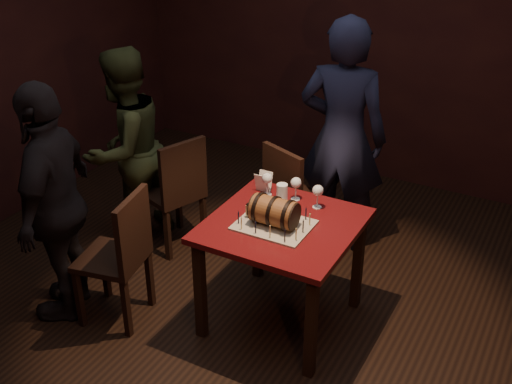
{
  "coord_description": "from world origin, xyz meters",
  "views": [
    {
      "loc": [
        1.66,
        -2.97,
        2.77
      ],
      "look_at": [
        0.01,
        0.05,
        0.95
      ],
      "focal_mm": 45.0,
      "sensor_mm": 36.0,
      "label": 1
    }
  ],
  "objects_px": {
    "person_left_rear": "(125,150)",
    "chair_left_front": "(122,252)",
    "pint_of_ale": "(282,195)",
    "wine_glass_mid": "(296,184)",
    "wine_glass_right": "(318,191)",
    "chair_left_rear": "(177,188)",
    "barrel_cake": "(274,212)",
    "wine_glass_left": "(267,179)",
    "pub_table": "(282,238)",
    "person_left_front": "(56,203)",
    "chair_back": "(292,197)",
    "person_back": "(342,138)"
  },
  "relations": [
    {
      "from": "pint_of_ale",
      "to": "person_left_rear",
      "type": "distance_m",
      "value": 1.42
    },
    {
      "from": "wine_glass_left",
      "to": "chair_left_front",
      "type": "height_order",
      "value": "chair_left_front"
    },
    {
      "from": "chair_back",
      "to": "wine_glass_left",
      "type": "bearing_deg",
      "value": -87.6
    },
    {
      "from": "pub_table",
      "to": "chair_left_front",
      "type": "distance_m",
      "value": 1.03
    },
    {
      "from": "pint_of_ale",
      "to": "chair_left_rear",
      "type": "height_order",
      "value": "chair_left_rear"
    },
    {
      "from": "wine_glass_mid",
      "to": "person_back",
      "type": "distance_m",
      "value": 0.77
    },
    {
      "from": "chair_left_front",
      "to": "person_left_rear",
      "type": "relative_size",
      "value": 0.6
    },
    {
      "from": "pint_of_ale",
      "to": "chair_left_front",
      "type": "relative_size",
      "value": 0.16
    },
    {
      "from": "pub_table",
      "to": "person_left_rear",
      "type": "bearing_deg",
      "value": 166.76
    },
    {
      "from": "pint_of_ale",
      "to": "person_back",
      "type": "relative_size",
      "value": 0.08
    },
    {
      "from": "chair_left_rear",
      "to": "pint_of_ale",
      "type": "bearing_deg",
      "value": -12.48
    },
    {
      "from": "person_back",
      "to": "barrel_cake",
      "type": "bearing_deg",
      "value": 83.7
    },
    {
      "from": "wine_glass_mid",
      "to": "wine_glass_right",
      "type": "relative_size",
      "value": 1.0
    },
    {
      "from": "pint_of_ale",
      "to": "chair_left_rear",
      "type": "xyz_separation_m",
      "value": [
        -0.99,
        0.22,
        -0.3
      ]
    },
    {
      "from": "wine_glass_left",
      "to": "person_back",
      "type": "bearing_deg",
      "value": 75.47
    },
    {
      "from": "wine_glass_right",
      "to": "chair_left_front",
      "type": "distance_m",
      "value": 1.31
    },
    {
      "from": "chair_back",
      "to": "person_back",
      "type": "xyz_separation_m",
      "value": [
        0.23,
        0.36,
        0.39
      ]
    },
    {
      "from": "chair_left_front",
      "to": "person_back",
      "type": "relative_size",
      "value": 0.51
    },
    {
      "from": "wine_glass_mid",
      "to": "chair_left_front",
      "type": "relative_size",
      "value": 0.17
    },
    {
      "from": "chair_left_front",
      "to": "person_left_front",
      "type": "distance_m",
      "value": 0.52
    },
    {
      "from": "wine_glass_right",
      "to": "chair_left_rear",
      "type": "height_order",
      "value": "chair_left_rear"
    },
    {
      "from": "wine_glass_right",
      "to": "person_back",
      "type": "distance_m",
      "value": 0.81
    },
    {
      "from": "person_left_rear",
      "to": "person_left_front",
      "type": "height_order",
      "value": "person_left_front"
    },
    {
      "from": "chair_left_front",
      "to": "barrel_cake",
      "type": "bearing_deg",
      "value": 24.98
    },
    {
      "from": "wine_glass_left",
      "to": "person_left_rear",
      "type": "height_order",
      "value": "person_left_rear"
    },
    {
      "from": "pint_of_ale",
      "to": "wine_glass_mid",
      "type": "bearing_deg",
      "value": 67.33
    },
    {
      "from": "wine_glass_left",
      "to": "pub_table",
      "type": "bearing_deg",
      "value": -47.49
    },
    {
      "from": "person_back",
      "to": "wine_glass_left",
      "type": "bearing_deg",
      "value": 68.33
    },
    {
      "from": "pub_table",
      "to": "person_back",
      "type": "bearing_deg",
      "value": 92.61
    },
    {
      "from": "person_back",
      "to": "person_left_rear",
      "type": "xyz_separation_m",
      "value": [
        -1.47,
        -0.72,
        -0.13
      ]
    },
    {
      "from": "barrel_cake",
      "to": "chair_left_front",
      "type": "height_order",
      "value": "barrel_cake"
    },
    {
      "from": "chair_left_rear",
      "to": "person_left_rear",
      "type": "distance_m",
      "value": 0.49
    },
    {
      "from": "pub_table",
      "to": "person_left_rear",
      "type": "distance_m",
      "value": 1.56
    },
    {
      "from": "pub_table",
      "to": "barrel_cake",
      "type": "distance_m",
      "value": 0.22
    },
    {
      "from": "pint_of_ale",
      "to": "pub_table",
      "type": "bearing_deg",
      "value": -61.91
    },
    {
      "from": "wine_glass_left",
      "to": "pint_of_ale",
      "type": "xyz_separation_m",
      "value": [
        0.15,
        -0.08,
        -0.05
      ]
    },
    {
      "from": "barrel_cake",
      "to": "wine_glass_right",
      "type": "distance_m",
      "value": 0.37
    },
    {
      "from": "wine_glass_left",
      "to": "wine_glass_mid",
      "type": "bearing_deg",
      "value": 9.52
    },
    {
      "from": "wine_glass_left",
      "to": "person_left_front",
      "type": "distance_m",
      "value": 1.37
    },
    {
      "from": "barrel_cake",
      "to": "person_back",
      "type": "height_order",
      "value": "person_back"
    },
    {
      "from": "wine_glass_right",
      "to": "person_left_rear",
      "type": "relative_size",
      "value": 0.1
    },
    {
      "from": "person_left_front",
      "to": "wine_glass_left",
      "type": "bearing_deg",
      "value": 105.82
    },
    {
      "from": "chair_left_front",
      "to": "person_left_rear",
      "type": "bearing_deg",
      "value": 126.26
    },
    {
      "from": "chair_back",
      "to": "chair_left_front",
      "type": "relative_size",
      "value": 1.0
    },
    {
      "from": "chair_left_rear",
      "to": "barrel_cake",
      "type": "bearing_deg",
      "value": -24.15
    },
    {
      "from": "person_left_rear",
      "to": "chair_back",
      "type": "bearing_deg",
      "value": 111.04
    },
    {
      "from": "wine_glass_left",
      "to": "chair_back",
      "type": "distance_m",
      "value": 0.55
    },
    {
      "from": "person_left_rear",
      "to": "chair_left_front",
      "type": "bearing_deg",
      "value": 41.23
    },
    {
      "from": "pub_table",
      "to": "person_left_front",
      "type": "height_order",
      "value": "person_left_front"
    },
    {
      "from": "wine_glass_right",
      "to": "pub_table",
      "type": "bearing_deg",
      "value": -110.85
    }
  ]
}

